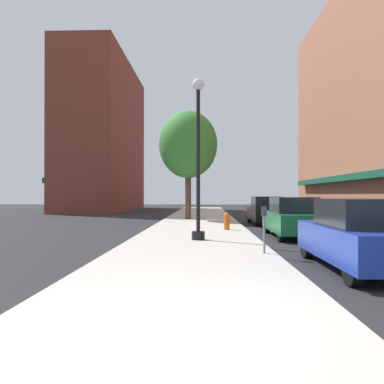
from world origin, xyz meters
TOP-DOWN VIEW (x-y plane):
  - ground_plane at (4.00, 18.00)m, footprint 90.00×90.00m
  - sidewalk_slab at (0.00, 19.00)m, footprint 4.80×50.00m
  - building_far_background at (-11.01, 37.00)m, footprint 6.80×18.00m
  - lamppost at (0.14, 8.75)m, footprint 0.48×0.48m
  - fire_hydrant at (1.41, 12.71)m, footprint 0.33×0.26m
  - parking_meter_near at (2.05, 5.67)m, footprint 0.14×0.09m
  - tree_near at (-0.75, 20.19)m, footprint 3.93×3.93m
  - car_blue at (4.00, 3.96)m, footprint 1.80×4.30m
  - car_green at (4.00, 10.69)m, footprint 1.80×4.30m
  - car_black at (4.00, 17.37)m, footprint 1.80×4.30m

SIDE VIEW (x-z plane):
  - ground_plane at x=4.00m, z-range 0.00..0.00m
  - sidewalk_slab at x=0.00m, z-range 0.00..0.12m
  - fire_hydrant at x=1.41m, z-range 0.12..0.91m
  - car_blue at x=4.00m, z-range -0.02..1.64m
  - car_green at x=4.00m, z-range -0.02..1.64m
  - car_black at x=4.00m, z-range -0.02..1.64m
  - parking_meter_near at x=2.05m, z-range 0.29..1.60m
  - lamppost at x=0.14m, z-range 0.25..6.15m
  - tree_near at x=-0.75m, z-range 1.48..8.76m
  - building_far_background at x=-11.01m, z-range -0.02..16.46m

